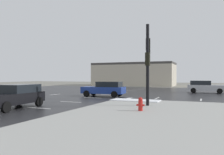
{
  "coord_description": "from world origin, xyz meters",
  "views": [
    {
      "loc": [
        10.46,
        -22.31,
        2.15
      ],
      "look_at": [
        -1.59,
        6.86,
        2.0
      ],
      "focal_mm": 36.76,
      "sensor_mm": 36.0,
      "label": 1
    }
  ],
  "objects_px": {
    "traffic_signal_mast": "(148,53)",
    "sedan_black": "(15,96)",
    "sedan_silver": "(205,86)",
    "fire_hydrant": "(140,104)",
    "sedan_blue": "(105,89)"
  },
  "relations": [
    {
      "from": "traffic_signal_mast",
      "to": "sedan_black",
      "type": "distance_m",
      "value": 9.96
    },
    {
      "from": "sedan_silver",
      "to": "fire_hydrant",
      "type": "bearing_deg",
      "value": -99.93
    },
    {
      "from": "sedan_blue",
      "to": "fire_hydrant",
      "type": "bearing_deg",
      "value": 121.73
    },
    {
      "from": "traffic_signal_mast",
      "to": "sedan_black",
      "type": "xyz_separation_m",
      "value": [
        -7.71,
        -5.51,
        -3.09
      ]
    },
    {
      "from": "fire_hydrant",
      "to": "sedan_blue",
      "type": "distance_m",
      "value": 11.11
    },
    {
      "from": "fire_hydrant",
      "to": "sedan_black",
      "type": "height_order",
      "value": "sedan_black"
    },
    {
      "from": "fire_hydrant",
      "to": "sedan_silver",
      "type": "height_order",
      "value": "sedan_silver"
    },
    {
      "from": "sedan_silver",
      "to": "sedan_blue",
      "type": "bearing_deg",
      "value": -134.7
    },
    {
      "from": "sedan_black",
      "to": "sedan_silver",
      "type": "height_order",
      "value": "same"
    },
    {
      "from": "traffic_signal_mast",
      "to": "fire_hydrant",
      "type": "bearing_deg",
      "value": 174.8
    },
    {
      "from": "fire_hydrant",
      "to": "sedan_silver",
      "type": "relative_size",
      "value": 0.17
    },
    {
      "from": "traffic_signal_mast",
      "to": "fire_hydrant",
      "type": "height_order",
      "value": "traffic_signal_mast"
    },
    {
      "from": "fire_hydrant",
      "to": "sedan_blue",
      "type": "height_order",
      "value": "sedan_blue"
    },
    {
      "from": "sedan_blue",
      "to": "sedan_silver",
      "type": "distance_m",
      "value": 13.8
    },
    {
      "from": "sedan_blue",
      "to": "sedan_silver",
      "type": "bearing_deg",
      "value": -138.17
    }
  ]
}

